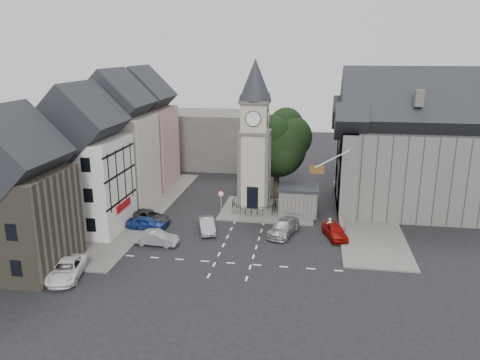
% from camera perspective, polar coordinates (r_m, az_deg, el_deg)
% --- Properties ---
extents(ground, '(120.00, 120.00, 0.00)m').
position_cam_1_polar(ground, '(44.36, 0.39, -7.06)').
color(ground, black).
rests_on(ground, ground).
extents(pavement_west, '(6.00, 30.00, 0.14)m').
position_cam_1_polar(pavement_west, '(52.89, -12.13, -3.52)').
color(pavement_west, '#595651').
rests_on(pavement_west, ground).
extents(pavement_east, '(6.00, 26.00, 0.14)m').
position_cam_1_polar(pavement_east, '(51.68, 15.08, -4.17)').
color(pavement_east, '#595651').
rests_on(pavement_east, ground).
extents(central_island, '(10.00, 8.00, 0.16)m').
position_cam_1_polar(central_island, '(51.57, 3.40, -3.67)').
color(central_island, '#595651').
rests_on(central_island, ground).
extents(road_markings, '(20.00, 8.00, 0.01)m').
position_cam_1_polar(road_markings, '(39.41, -0.85, -10.10)').
color(road_markings, silver).
rests_on(road_markings, ground).
extents(clock_tower, '(4.86, 4.86, 16.25)m').
position_cam_1_polar(clock_tower, '(49.65, 1.81, 5.20)').
color(clock_tower, '#4C4944').
rests_on(clock_tower, ground).
extents(stone_shelter, '(4.30, 3.30, 3.08)m').
position_cam_1_polar(stone_shelter, '(50.43, 7.10, -2.46)').
color(stone_shelter, '#625F5B').
rests_on(stone_shelter, ground).
extents(town_tree, '(7.20, 7.20, 10.80)m').
position_cam_1_polar(town_tree, '(54.56, 4.57, 4.89)').
color(town_tree, black).
rests_on(town_tree, ground).
extents(warning_sign_post, '(0.70, 0.19, 2.85)m').
position_cam_1_polar(warning_sign_post, '(49.20, -2.33, -2.22)').
color(warning_sign_post, black).
rests_on(warning_sign_post, ground).
extents(terrace_pink, '(8.10, 7.60, 12.80)m').
position_cam_1_polar(terrace_pink, '(61.38, -11.77, 5.45)').
color(terrace_pink, tan).
rests_on(terrace_pink, ground).
extents(terrace_cream, '(8.10, 7.60, 12.80)m').
position_cam_1_polar(terrace_cream, '(54.12, -14.74, 3.91)').
color(terrace_cream, beige).
rests_on(terrace_cream, ground).
extents(terrace_tudor, '(8.10, 7.60, 12.00)m').
position_cam_1_polar(terrace_tudor, '(47.18, -18.55, 1.42)').
color(terrace_tudor, silver).
rests_on(terrace_tudor, ground).
extents(building_sw_stone, '(8.60, 7.60, 10.40)m').
position_cam_1_polar(building_sw_stone, '(40.81, -26.07, -2.77)').
color(building_sw_stone, '#4F493B').
rests_on(building_sw_stone, ground).
extents(backdrop_west, '(20.00, 10.00, 8.00)m').
position_cam_1_polar(backdrop_west, '(72.02, -5.68, 5.09)').
color(backdrop_west, '#4C4944').
rests_on(backdrop_west, ground).
extents(east_building, '(14.40, 11.40, 12.60)m').
position_cam_1_polar(east_building, '(53.40, 19.09, 3.06)').
color(east_building, '#625F5B').
rests_on(east_building, ground).
extents(east_boundary_wall, '(0.40, 16.00, 0.90)m').
position_cam_1_polar(east_boundary_wall, '(53.21, 11.91, -2.95)').
color(east_boundary_wall, '#625F5B').
rests_on(east_boundary_wall, ground).
extents(flagpole, '(3.68, 0.10, 2.74)m').
position_cam_1_polar(flagpole, '(45.61, 11.17, 2.53)').
color(flagpole, white).
rests_on(flagpole, ground).
extents(car_west_blue, '(3.91, 1.66, 1.32)m').
position_cam_1_polar(car_west_blue, '(47.00, -11.30, -5.17)').
color(car_west_blue, navy).
rests_on(car_west_blue, ground).
extents(car_west_silver, '(4.03, 1.57, 1.31)m').
position_cam_1_polar(car_west_silver, '(43.30, -10.12, -6.96)').
color(car_west_silver, '#A7A9AF').
rests_on(car_west_silver, ground).
extents(car_west_grey, '(5.03, 3.90, 1.27)m').
position_cam_1_polar(car_west_grey, '(48.69, -10.90, -4.43)').
color(car_west_grey, '#313133').
rests_on(car_west_grey, ground).
extents(car_island_silver, '(2.62, 4.24, 1.32)m').
position_cam_1_polar(car_island_silver, '(45.70, -4.07, -5.51)').
color(car_island_silver, '#9A9CA3').
rests_on(car_island_silver, ground).
extents(car_island_east, '(3.32, 5.20, 1.40)m').
position_cam_1_polar(car_island_east, '(45.10, 5.34, -5.77)').
color(car_island_east, gray).
rests_on(car_island_east, ground).
extents(car_east_red, '(2.73, 4.35, 1.38)m').
position_cam_1_polar(car_east_red, '(44.99, 11.48, -6.10)').
color(car_east_red, maroon).
rests_on(car_east_red, ground).
extents(van_sw_white, '(3.20, 5.23, 1.36)m').
position_cam_1_polar(van_sw_white, '(39.25, -20.37, -10.18)').
color(van_sw_white, white).
rests_on(van_sw_white, ground).
extents(pedestrian, '(0.74, 0.62, 1.73)m').
position_cam_1_polar(pedestrian, '(45.49, 10.84, -5.59)').
color(pedestrian, '#BCB79B').
rests_on(pedestrian, ground).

